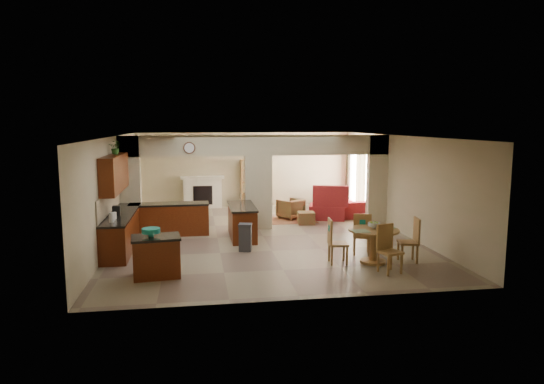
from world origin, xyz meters
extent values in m
plane|color=#807458|center=(0.00, 0.00, 0.00)|extent=(10.00, 10.00, 0.00)
plane|color=white|center=(0.00, 0.00, 2.80)|extent=(10.00, 10.00, 0.00)
plane|color=#C5B390|center=(0.00, 5.00, 1.40)|extent=(8.00, 0.00, 8.00)
plane|color=#C5B390|center=(0.00, -5.00, 1.40)|extent=(8.00, 0.00, 8.00)
plane|color=#C5B390|center=(-4.00, 0.00, 1.40)|extent=(0.00, 10.00, 10.00)
plane|color=#C5B390|center=(4.00, 0.00, 1.40)|extent=(0.00, 10.00, 10.00)
cube|color=#C5B390|center=(-3.70, 1.00, 1.40)|extent=(0.60, 0.25, 2.80)
cube|color=#C5B390|center=(0.00, 1.00, 1.10)|extent=(0.80, 0.25, 2.20)
cube|color=#C5B390|center=(3.70, 1.00, 1.40)|extent=(0.60, 0.25, 2.80)
cube|color=#C5B390|center=(0.00, 1.00, 2.50)|extent=(8.00, 0.25, 0.60)
cube|color=#421207|center=(-3.70, -0.80, 0.43)|extent=(0.60, 3.20, 0.86)
cube|color=black|center=(-3.70, -0.80, 0.89)|extent=(0.62, 3.22, 0.05)
cube|color=tan|center=(-3.98, -0.80, 1.20)|extent=(0.02, 3.20, 0.55)
cube|color=#421207|center=(-2.60, 0.57, 0.43)|extent=(2.20, 0.60, 0.86)
cube|color=black|center=(-2.60, 0.57, 0.89)|extent=(2.22, 0.62, 0.05)
cube|color=#421207|center=(-3.82, -0.80, 1.92)|extent=(0.35, 2.40, 0.90)
cube|color=#421207|center=(-0.60, -0.10, 0.43)|extent=(0.65, 1.80, 0.86)
cube|color=black|center=(-0.60, -0.10, 0.89)|extent=(0.70, 1.85, 0.05)
cube|color=silver|center=(-0.60, -0.95, 0.42)|extent=(0.58, 0.04, 0.70)
cylinder|color=#492618|center=(-2.00, 0.85, 2.45)|extent=(0.34, 0.03, 0.34)
cube|color=brown|center=(1.20, 2.10, 0.01)|extent=(1.60, 1.30, 0.01)
cube|color=white|center=(-1.60, 4.84, 0.55)|extent=(1.40, 0.28, 1.10)
cube|color=black|center=(-1.60, 4.70, 0.50)|extent=(0.70, 0.04, 0.70)
cube|color=white|center=(-1.60, 4.82, 1.15)|extent=(1.60, 0.35, 0.10)
cube|color=olive|center=(0.35, 4.82, 0.90)|extent=(1.00, 0.32, 1.80)
cube|color=white|center=(3.97, 2.30, 1.20)|extent=(0.02, 0.90, 1.90)
cube|color=white|center=(3.97, 4.00, 1.20)|extent=(0.02, 0.90, 1.90)
cube|color=white|center=(3.97, 3.15, 1.05)|extent=(0.02, 0.70, 2.10)
cube|color=#421F1A|center=(3.93, 1.70, 1.20)|extent=(0.10, 0.28, 2.30)
cube|color=#421F1A|center=(3.93, 2.90, 1.20)|extent=(0.10, 0.28, 2.30)
cube|color=#421F1A|center=(3.93, 3.40, 1.20)|extent=(0.10, 0.28, 2.30)
cube|color=#421F1A|center=(3.93, 4.60, 1.20)|extent=(0.10, 0.28, 2.30)
cylinder|color=white|center=(1.50, 3.00, 2.56)|extent=(1.00, 1.00, 0.10)
cube|color=#421207|center=(-2.67, -3.23, 0.40)|extent=(1.00, 0.76, 0.80)
cube|color=black|center=(-2.67, -3.23, 0.83)|extent=(1.06, 0.82, 0.05)
cylinder|color=#169A85|center=(-2.76, -3.24, 0.94)|extent=(0.37, 0.37, 0.18)
cube|color=#323235|center=(-0.65, -1.50, 0.32)|extent=(0.35, 0.32, 0.64)
cylinder|color=olive|center=(2.12, -2.98, 0.76)|extent=(1.15, 1.15, 0.04)
cylinder|color=olive|center=(2.12, -2.98, 0.39)|extent=(0.17, 0.17, 0.74)
cylinder|color=olive|center=(2.12, -2.98, 0.03)|extent=(0.58, 0.58, 0.06)
cylinder|color=#74A323|center=(2.15, -2.90, 0.86)|extent=(0.28, 0.28, 0.15)
imported|color=maroon|center=(3.30, 3.19, 0.41)|extent=(2.80, 1.14, 0.81)
cube|color=maroon|center=(2.45, 2.17, 0.23)|extent=(1.38, 1.24, 0.46)
imported|color=maroon|center=(1.25, 2.37, 0.33)|extent=(0.99, 0.99, 0.66)
cube|color=maroon|center=(1.58, 1.46, 0.19)|extent=(0.57, 0.57, 0.38)
imported|color=#235216|center=(-3.82, -0.45, 2.54)|extent=(0.37, 0.34, 0.34)
cube|color=olive|center=(2.10, -2.22, 0.45)|extent=(0.52, 0.52, 0.05)
cube|color=olive|center=(2.31, -2.10, 0.22)|extent=(0.04, 0.04, 0.44)
cube|color=olive|center=(1.99, -2.01, 0.22)|extent=(0.04, 0.04, 0.44)
cube|color=olive|center=(2.22, -2.43, 0.22)|extent=(0.04, 0.04, 0.44)
cube|color=olive|center=(1.89, -2.34, 0.22)|extent=(0.04, 0.04, 0.44)
cube|color=olive|center=(2.05, -2.40, 0.75)|extent=(0.41, 0.15, 0.55)
cube|color=#169A85|center=(2.04, -2.43, 0.82)|extent=(0.14, 0.05, 0.14)
cube|color=olive|center=(2.92, -3.03, 0.45)|extent=(0.48, 0.48, 0.05)
cube|color=olive|center=(2.78, -2.83, 0.22)|extent=(0.04, 0.04, 0.44)
cube|color=olive|center=(2.73, -3.17, 0.22)|extent=(0.04, 0.04, 0.44)
cube|color=olive|center=(3.12, -2.88, 0.22)|extent=(0.04, 0.04, 0.44)
cube|color=olive|center=(3.07, -3.22, 0.22)|extent=(0.04, 0.04, 0.44)
cube|color=olive|center=(3.11, -3.05, 0.75)|extent=(0.10, 0.42, 0.55)
cube|color=#169A85|center=(3.14, -3.06, 0.82)|extent=(0.03, 0.14, 0.14)
cube|color=olive|center=(2.20, -3.75, 0.45)|extent=(0.52, 0.52, 0.05)
cube|color=olive|center=(2.08, -3.96, 0.22)|extent=(0.04, 0.04, 0.44)
cube|color=olive|center=(2.41, -3.86, 0.22)|extent=(0.04, 0.04, 0.44)
cube|color=olive|center=(1.99, -3.63, 0.22)|extent=(0.04, 0.04, 0.44)
cube|color=olive|center=(2.31, -3.54, 0.22)|extent=(0.04, 0.04, 0.44)
cube|color=olive|center=(2.14, -3.56, 0.75)|extent=(0.41, 0.16, 0.55)
cube|color=#169A85|center=(2.14, -3.54, 0.82)|extent=(0.14, 0.05, 0.14)
cube|color=olive|center=(1.31, -2.90, 0.45)|extent=(0.46, 0.46, 0.05)
cube|color=olive|center=(1.47, -3.08, 0.22)|extent=(0.04, 0.04, 0.44)
cube|color=olive|center=(1.50, -2.74, 0.22)|extent=(0.04, 0.04, 0.44)
cube|color=olive|center=(1.13, -3.05, 0.22)|extent=(0.04, 0.04, 0.44)
cube|color=olive|center=(1.16, -2.71, 0.22)|extent=(0.04, 0.04, 0.44)
cube|color=olive|center=(1.12, -2.88, 0.75)|extent=(0.08, 0.42, 0.55)
cube|color=#169A85|center=(1.10, -2.88, 0.82)|extent=(0.02, 0.14, 0.14)
camera|label=1|loc=(-1.81, -13.19, 3.16)|focal=32.00mm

